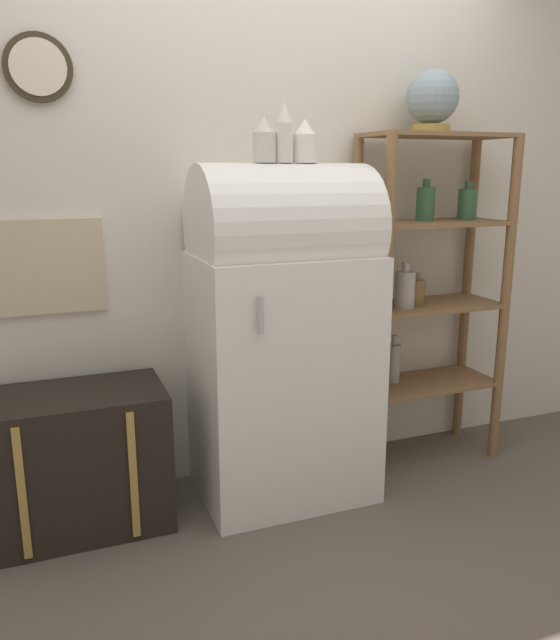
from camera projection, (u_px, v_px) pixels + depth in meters
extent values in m
plane|color=#60564C|center=(305.00, 517.00, 2.73)|extent=(12.00, 12.00, 0.00)
cube|color=silver|center=(259.00, 198.00, 2.93)|extent=(7.00, 0.05, 2.70)
cylinder|color=#382D1E|center=(38.00, 68.00, 2.45)|extent=(0.26, 0.03, 0.26)
cylinder|color=beige|center=(38.00, 67.00, 2.43)|extent=(0.22, 0.01, 0.22)
cube|color=#C6B793|center=(41.00, 267.00, 2.61)|extent=(0.52, 0.02, 0.40)
cube|color=white|center=(283.00, 377.00, 2.84)|extent=(0.77, 0.57, 1.12)
cylinder|color=white|center=(283.00, 227.00, 2.68)|extent=(0.75, 0.54, 0.54)
cylinder|color=#B7B7BC|center=(261.00, 315.00, 2.40)|extent=(0.02, 0.02, 0.15)
cube|color=black|center=(76.00, 460.00, 2.60)|extent=(0.75, 0.43, 0.59)
cube|color=#AD8942|center=(22.00, 495.00, 2.33)|extent=(0.03, 0.01, 0.53)
cube|color=#AD8942|center=(133.00, 476.00, 2.47)|extent=(0.03, 0.01, 0.53)
cylinder|color=olive|center=(385.00, 315.00, 2.88)|extent=(0.05, 0.05, 1.65)
cylinder|color=olive|center=(505.00, 304.00, 3.12)|extent=(0.05, 0.05, 1.65)
cylinder|color=olive|center=(354.00, 302.00, 3.16)|extent=(0.05, 0.05, 1.65)
cylinder|color=olive|center=(466.00, 293.00, 3.40)|extent=(0.05, 0.05, 1.65)
cube|color=olive|center=(424.00, 383.00, 3.24)|extent=(0.72, 0.34, 0.02)
cube|color=olive|center=(429.00, 305.00, 3.14)|extent=(0.72, 0.34, 0.02)
cube|color=olive|center=(434.00, 223.00, 3.05)|extent=(0.72, 0.34, 0.02)
cube|color=olive|center=(439.00, 135.00, 2.95)|extent=(0.72, 0.34, 0.02)
cylinder|color=#9E998E|center=(405.00, 290.00, 3.02)|extent=(0.10, 0.10, 0.18)
cylinder|color=#9E998E|center=(406.00, 267.00, 2.99)|extent=(0.04, 0.04, 0.04)
cylinder|color=#335B3D|center=(467.00, 204.00, 3.11)|extent=(0.09, 0.09, 0.15)
cylinder|color=#335B3D|center=(469.00, 185.00, 3.08)|extent=(0.04, 0.04, 0.04)
cylinder|color=brown|center=(416.00, 293.00, 3.07)|extent=(0.09, 0.09, 0.13)
cylinder|color=brown|center=(417.00, 276.00, 3.05)|extent=(0.03, 0.03, 0.03)
cylinder|color=#335B3D|center=(425.00, 204.00, 3.03)|extent=(0.09, 0.09, 0.16)
cylinder|color=#335B3D|center=(426.00, 183.00, 3.01)|extent=(0.04, 0.04, 0.04)
cylinder|color=#9E998E|center=(393.00, 363.00, 3.20)|extent=(0.07, 0.07, 0.20)
cylinder|color=#9E998E|center=(394.00, 340.00, 3.17)|extent=(0.03, 0.03, 0.05)
cylinder|color=#AD8942|center=(431.00, 129.00, 2.95)|extent=(0.18, 0.18, 0.04)
sphere|color=#7F939E|center=(432.00, 97.00, 2.92)|extent=(0.25, 0.25, 0.25)
cylinder|color=beige|center=(264.00, 148.00, 2.57)|extent=(0.10, 0.10, 0.12)
cone|color=beige|center=(264.00, 125.00, 2.55)|extent=(0.08, 0.08, 0.06)
cylinder|color=silver|center=(284.00, 143.00, 2.58)|extent=(0.08, 0.08, 0.16)
cone|color=silver|center=(284.00, 112.00, 2.56)|extent=(0.06, 0.06, 0.09)
cylinder|color=white|center=(305.00, 149.00, 2.64)|extent=(0.11, 0.11, 0.12)
cone|color=white|center=(305.00, 127.00, 2.62)|extent=(0.09, 0.09, 0.06)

